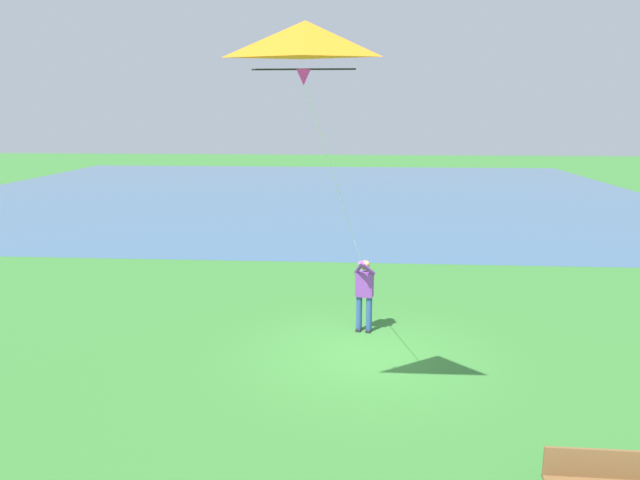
# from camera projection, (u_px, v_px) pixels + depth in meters

# --- Properties ---
(ground_plane) EXTENTS (120.00, 120.00, 0.00)m
(ground_plane) POSITION_uv_depth(u_px,v_px,m) (364.00, 353.00, 12.41)
(ground_plane) COLOR #33702D
(lake_water) EXTENTS (36.00, 44.00, 0.01)m
(lake_water) POSITION_uv_depth(u_px,v_px,m) (301.00, 192.00, 37.67)
(lake_water) COLOR #385B7F
(lake_water) RESTS_ON ground
(person_kite_flyer) EXTENTS (0.63, 0.51, 1.83)m
(person_kite_flyer) POSITION_uv_depth(u_px,v_px,m) (364.00, 289.00, 13.43)
(person_kite_flyer) COLOR #232328
(person_kite_flyer) RESTS_ON ground
(flying_kite) EXTENTS (4.37, 1.66, 4.50)m
(flying_kite) POSITION_uv_depth(u_px,v_px,m) (306.00, 57.00, 8.25)
(flying_kite) COLOR orange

